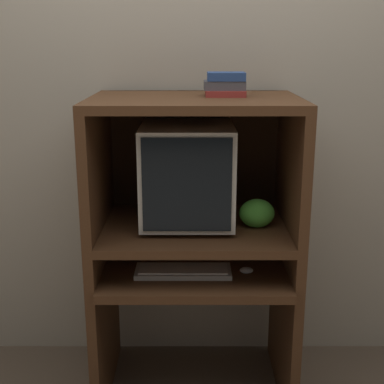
# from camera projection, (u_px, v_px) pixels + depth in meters

# --- Properties ---
(wall_back) EXTENTS (6.00, 0.06, 2.60)m
(wall_back) POSITION_uv_depth(u_px,v_px,m) (194.00, 100.00, 2.52)
(wall_back) COLOR #B2A893
(wall_back) RESTS_ON ground_plane
(desk_base) EXTENTS (0.86, 0.64, 0.63)m
(desk_base) POSITION_uv_depth(u_px,v_px,m) (194.00, 313.00, 2.38)
(desk_base) COLOR #4C2D19
(desk_base) RESTS_ON ground_plane
(desk_monitor_shelf) EXTENTS (0.86, 0.61, 0.17)m
(desk_monitor_shelf) POSITION_uv_depth(u_px,v_px,m) (194.00, 233.00, 2.31)
(desk_monitor_shelf) COLOR #4C2D19
(desk_monitor_shelf) RESTS_ON desk_base
(hutch_upper) EXTENTS (0.86, 0.61, 0.54)m
(hutch_upper) POSITION_uv_depth(u_px,v_px,m) (194.00, 140.00, 2.23)
(hutch_upper) COLOR #4C2D19
(hutch_upper) RESTS_ON desk_monitor_shelf
(crt_monitor) EXTENTS (0.38, 0.44, 0.43)m
(crt_monitor) POSITION_uv_depth(u_px,v_px,m) (187.00, 173.00, 2.27)
(crt_monitor) COLOR beige
(crt_monitor) RESTS_ON desk_monitor_shelf
(keyboard) EXTENTS (0.40, 0.14, 0.03)m
(keyboard) POSITION_uv_depth(u_px,v_px,m) (183.00, 271.00, 2.23)
(keyboard) COLOR beige
(keyboard) RESTS_ON desk_base
(mouse) EXTENTS (0.06, 0.04, 0.03)m
(mouse) POSITION_uv_depth(u_px,v_px,m) (246.00, 270.00, 2.23)
(mouse) COLOR #B7B7B7
(mouse) RESTS_ON desk_base
(snack_bag) EXTENTS (0.15, 0.11, 0.12)m
(snack_bag) POSITION_uv_depth(u_px,v_px,m) (256.00, 213.00, 2.26)
(snack_bag) COLOR green
(snack_bag) RESTS_ON desk_monitor_shelf
(book_stack) EXTENTS (0.17, 0.13, 0.10)m
(book_stack) POSITION_uv_depth(u_px,v_px,m) (225.00, 85.00, 2.18)
(book_stack) COLOR maroon
(book_stack) RESTS_ON hutch_upper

